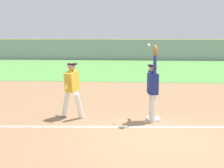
# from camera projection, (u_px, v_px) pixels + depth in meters

# --- Properties ---
(ground_plane) EXTENTS (72.61, 72.61, 0.00)m
(ground_plane) POSITION_uv_depth(u_px,v_px,m) (157.00, 137.00, 7.32)
(ground_plane) COLOR #936D4C
(outfield_grass) EXTENTS (41.76, 14.26, 0.01)m
(outfield_grass) POSITION_uv_depth(u_px,v_px,m) (141.00, 68.00, 22.76)
(outfield_grass) COLOR #549342
(outfield_grass) RESTS_ON ground_plane
(chalk_foul_line) EXTENTS (11.98, 0.87, 0.01)m
(chalk_foul_line) POSITION_uv_depth(u_px,v_px,m) (12.00, 126.00, 8.15)
(chalk_foul_line) COLOR white
(chalk_foul_line) RESTS_ON ground_plane
(first_base) EXTENTS (0.39, 0.39, 0.08)m
(first_base) POSITION_uv_depth(u_px,v_px,m) (153.00, 119.00, 8.75)
(first_base) COLOR white
(first_base) RESTS_ON ground_plane
(fielder) EXTENTS (0.32, 0.90, 2.28)m
(fielder) POSITION_uv_depth(u_px,v_px,m) (153.00, 85.00, 8.42)
(fielder) COLOR silver
(fielder) RESTS_ON ground_plane
(runner) EXTENTS (0.76, 0.82, 1.72)m
(runner) POSITION_uv_depth(u_px,v_px,m) (72.00, 86.00, 8.89)
(runner) COLOR white
(runner) RESTS_ON ground_plane
(baseball) EXTENTS (0.07, 0.07, 0.07)m
(baseball) POSITION_uv_depth(u_px,v_px,m) (149.00, 45.00, 8.33)
(baseball) COLOR white
(outfield_fence) EXTENTS (41.84, 0.08, 2.13)m
(outfield_fence) POSITION_uv_depth(u_px,v_px,m) (139.00, 50.00, 29.59)
(outfield_fence) COLOR #93999E
(outfield_fence) RESTS_ON ground_plane
(parked_car_green) EXTENTS (4.58, 2.48, 1.25)m
(parked_car_green) POSITION_uv_depth(u_px,v_px,m) (55.00, 52.00, 33.27)
(parked_car_green) COLOR #1E6B33
(parked_car_green) RESTS_ON ground_plane
(parked_car_tan) EXTENTS (4.54, 2.40, 1.25)m
(parked_car_tan) POSITION_uv_depth(u_px,v_px,m) (108.00, 51.00, 33.76)
(parked_car_tan) COLOR tan
(parked_car_tan) RESTS_ON ground_plane
(parked_car_blue) EXTENTS (4.56, 2.44, 1.25)m
(parked_car_blue) POSITION_uv_depth(u_px,v_px,m) (165.00, 52.00, 33.00)
(parked_car_blue) COLOR #23389E
(parked_car_blue) RESTS_ON ground_plane
(parked_car_black) EXTENTS (4.56, 2.44, 1.25)m
(parked_car_black) POSITION_uv_depth(u_px,v_px,m) (223.00, 52.00, 32.30)
(parked_car_black) COLOR black
(parked_car_black) RESTS_ON ground_plane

